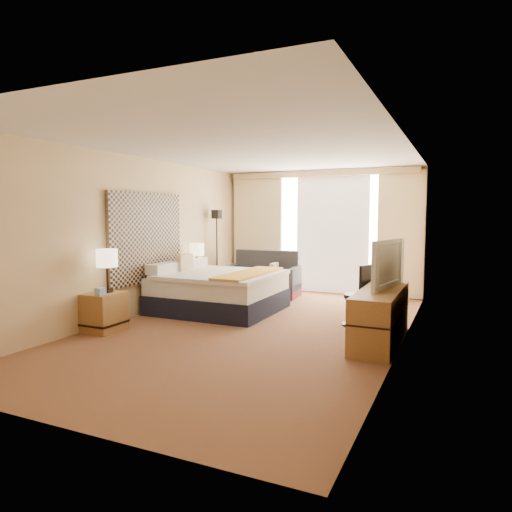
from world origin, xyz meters
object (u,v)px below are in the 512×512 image
at_px(media_dresser, 381,316).
at_px(lamp_left, 107,259).
at_px(lamp_right, 197,250).
at_px(nightstand_left, 104,312).
at_px(desk_chair, 360,299).
at_px(television, 380,263).
at_px(nightstand_right, 197,287).
at_px(loveseat, 263,281).
at_px(bed, 218,291).
at_px(floor_lamp, 217,235).

relative_size(media_dresser, lamp_left, 2.89).
bearing_deg(lamp_right, nightstand_left, -90.97).
bearing_deg(desk_chair, nightstand_left, -128.85).
bearing_deg(lamp_right, television, -18.46).
bearing_deg(nightstand_right, loveseat, 50.26).
distance_m(media_dresser, bed, 3.01).
bearing_deg(floor_lamp, lamp_left, -88.99).
distance_m(nightstand_left, media_dresser, 3.85).
xyz_separation_m(media_dresser, lamp_right, (-3.66, 1.40, 0.64)).
relative_size(nightstand_left, nightstand_right, 1.00).
bearing_deg(lamp_left, television, 18.07).
xyz_separation_m(floor_lamp, lamp_right, (0.07, -0.90, -0.25)).
bearing_deg(bed, lamp_right, 144.55).
bearing_deg(loveseat, lamp_left, -109.70).
bearing_deg(desk_chair, floor_lamp, 177.30).
xyz_separation_m(nightstand_left, bed, (0.81, 1.90, 0.08)).
relative_size(loveseat, television, 1.39).
bearing_deg(nightstand_left, lamp_left, 65.07).
bearing_deg(nightstand_right, floor_lamp, 92.02).
relative_size(nightstand_left, lamp_left, 0.88).
relative_size(nightstand_left, loveseat, 0.36).
bearing_deg(television, bed, 87.54).
height_order(nightstand_right, loveseat, loveseat).
bearing_deg(lamp_left, desk_chair, 28.20).
xyz_separation_m(lamp_right, television, (3.61, -1.20, 0.03)).
relative_size(media_dresser, loveseat, 1.17).
height_order(nightstand_right, desk_chair, desk_chair).
height_order(lamp_left, lamp_right, lamp_left).
bearing_deg(lamp_right, desk_chair, -11.23).
distance_m(floor_lamp, desk_chair, 3.75).
relative_size(nightstand_right, lamp_left, 0.88).
bearing_deg(floor_lamp, desk_chair, -25.04).
xyz_separation_m(floor_lamp, television, (3.68, -2.11, -0.23)).
distance_m(nightstand_right, lamp_right, 0.72).
bearing_deg(nightstand_right, nightstand_left, -90.00).
relative_size(bed, floor_lamp, 1.12).
relative_size(lamp_left, lamp_right, 1.09).
height_order(media_dresser, bed, bed).
bearing_deg(media_dresser, nightstand_right, 158.60).
xyz_separation_m(media_dresser, television, (-0.05, 0.19, 0.67)).
xyz_separation_m(floor_lamp, desk_chair, (3.31, -1.55, -0.83)).
xyz_separation_m(media_dresser, bed, (-2.89, 0.85, 0.00)).
bearing_deg(lamp_left, nightstand_left, -114.93).
xyz_separation_m(loveseat, lamp_right, (-0.88, -1.16, 0.69)).
relative_size(bed, lamp_right, 3.46).
height_order(media_dresser, desk_chair, desk_chair).
distance_m(bed, lamp_right, 1.14).
distance_m(nightstand_right, television, 3.93).
height_order(floor_lamp, lamp_left, floor_lamp).
distance_m(loveseat, desk_chair, 2.97).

